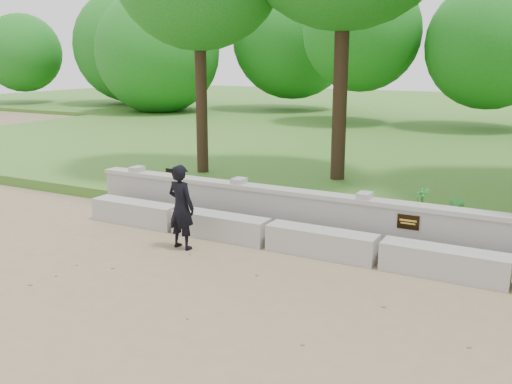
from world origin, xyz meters
TOP-DOWN VIEW (x-y plane):
  - ground at (0.00, 0.00)m, footprint 80.00×80.00m
  - lawn at (0.00, 14.00)m, footprint 40.00×22.00m
  - concrete_bench at (0.00, 1.90)m, footprint 11.90×0.45m
  - parapet_wall at (0.00, 2.60)m, footprint 12.50×0.35m
  - man_main at (-3.28, 1.10)m, footprint 0.59×0.53m
  - shrub_a at (-1.66, 3.30)m, footprint 0.33×0.32m
  - shrub_b at (0.89, 3.30)m, footprint 0.46×0.46m
  - shrub_d at (0.13, 4.18)m, footprint 0.43×0.43m

SIDE VIEW (x-z plane):
  - ground at x=0.00m, z-range 0.00..0.00m
  - lawn at x=0.00m, z-range 0.00..0.25m
  - concrete_bench at x=0.00m, z-range 0.00..0.45m
  - parapet_wall at x=0.00m, z-range 0.01..0.91m
  - shrub_a at x=-1.66m, z-range 0.25..0.78m
  - shrub_d at x=0.13m, z-range 0.25..0.83m
  - shrub_b at x=0.89m, z-range 0.25..0.90m
  - man_main at x=-3.28m, z-range 0.00..1.49m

